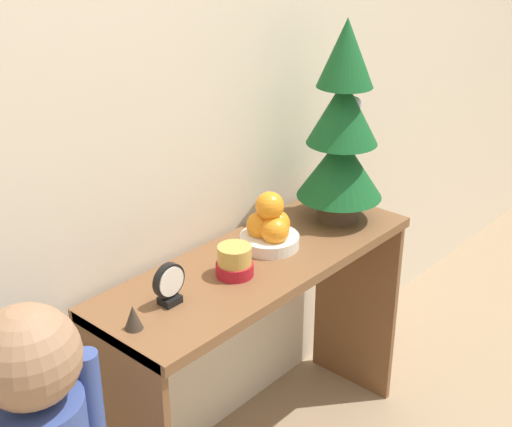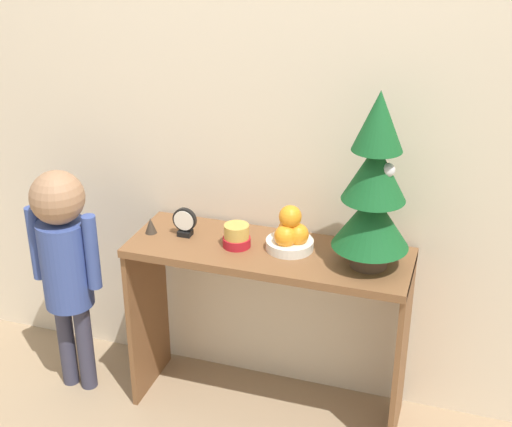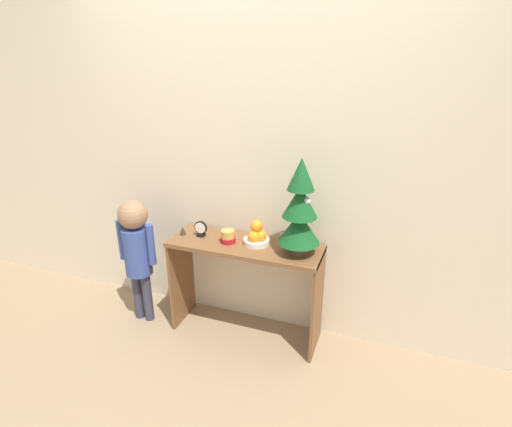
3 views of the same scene
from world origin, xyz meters
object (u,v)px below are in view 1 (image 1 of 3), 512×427
(desk_clock, at_px, (169,284))
(figurine, at_px, (133,317))
(singing_bowl, at_px, (235,262))
(mini_tree, at_px, (342,129))
(fruit_bowl, at_px, (270,228))

(desk_clock, bearing_deg, figurine, -171.99)
(singing_bowl, bearing_deg, mini_tree, 0.67)
(fruit_bowl, bearing_deg, mini_tree, -6.57)
(fruit_bowl, distance_m, desk_clock, 0.41)
(mini_tree, height_order, figurine, mini_tree)
(figurine, bearing_deg, fruit_bowl, 3.83)
(fruit_bowl, relative_size, singing_bowl, 1.69)
(fruit_bowl, height_order, singing_bowl, fruit_bowl)
(desk_clock, xyz_separation_m, figurine, (-0.13, -0.02, -0.02))
(desk_clock, bearing_deg, fruit_bowl, 2.46)
(fruit_bowl, xyz_separation_m, singing_bowl, (-0.19, -0.04, -0.02))
(fruit_bowl, xyz_separation_m, figurine, (-0.54, -0.04, -0.03))
(mini_tree, height_order, singing_bowl, mini_tree)
(fruit_bowl, xyz_separation_m, desk_clock, (-0.41, -0.02, -0.00))
(mini_tree, relative_size, singing_bowl, 6.07)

